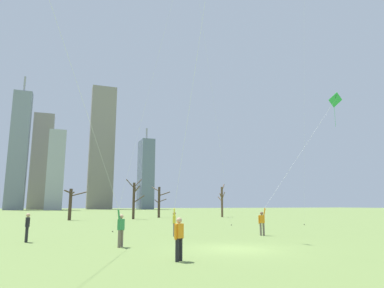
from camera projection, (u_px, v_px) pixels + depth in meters
ground_plane at (236, 249)px, 16.35m from camera, size 400.00×400.00×0.00m
kite_flyer_midfield_left_green at (280, 192)px, 24.70m from camera, size 9.27×1.26×11.66m
kite_flyer_far_back_blue at (87, 123)px, 16.16m from camera, size 8.66×5.17×21.03m
kite_flyer_midfield_center_pink at (181, 175)px, 22.32m from camera, size 0.44×8.36×19.53m
bystander_watching_nearby at (179, 237)px, 12.85m from camera, size 0.44×0.36×1.62m
bystander_strolling_midfield at (27, 226)px, 19.31m from camera, size 0.26×0.50×1.62m
distant_kite_low_near_trees_orange at (200, 6)px, 35.87m from camera, size 5.43×2.38×27.48m
bare_tree_center at (222, 200)px, 58.95m from camera, size 2.15×2.74×5.78m
bare_tree_far_right_edge at (134, 199)px, 50.61m from camera, size 2.79×2.19×6.00m
bare_tree_rightmost at (159, 201)px, 56.53m from camera, size 2.81×1.92×5.17m
bare_tree_right_of_center at (71, 203)px, 46.79m from camera, size 3.08×1.44×4.30m
skyline_short_annex at (146, 174)px, 161.35m from camera, size 5.97×11.56×38.95m
skyline_mid_tower_left at (19, 149)px, 140.39m from camera, size 7.18×5.30×56.64m
skyline_wide_slab at (102, 147)px, 167.97m from camera, size 11.98×5.61×61.18m
skyline_squat_block at (41, 161)px, 157.65m from camera, size 8.87×8.51×44.31m
skyline_mid_tower_right at (56, 170)px, 137.22m from camera, size 6.49×8.60×32.06m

